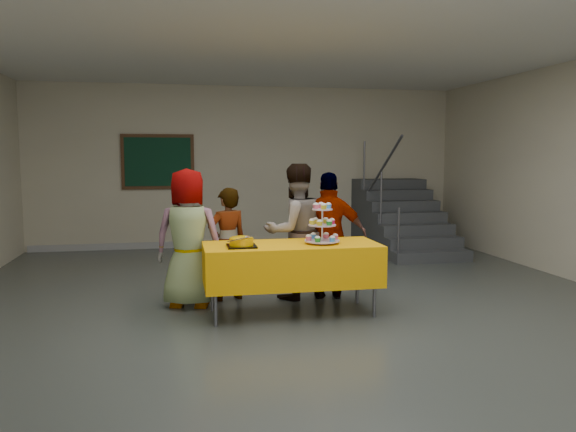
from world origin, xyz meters
The scene contains 10 objects.
room_shell centered at (0.00, 0.02, 2.13)m, with size 10.00×10.04×3.02m.
bake_table centered at (-0.12, 0.27, 0.56)m, with size 1.88×0.78×0.77m.
cupcake_stand centered at (0.21, 0.24, 0.95)m, with size 0.38×0.38×0.44m.
bear_cake centered at (-0.67, 0.18, 0.83)m, with size 0.32×0.36×0.12m.
schoolchild_a centered at (-1.20, 0.80, 0.79)m, with size 0.77×0.50×1.57m, color slate.
schoolchild_b centered at (-0.74, 1.02, 0.67)m, with size 0.49×0.32×1.34m, color slate.
schoolchild_c centered at (0.06, 0.94, 0.81)m, with size 0.79×0.61×1.62m, color slate.
schoolchild_d centered at (0.47, 0.88, 0.76)m, with size 0.89×0.37×1.52m, color slate.
staircase centered at (2.70, 4.13, 0.49)m, with size 1.30×2.40×2.04m.
noticeboard centered at (-1.65, 4.96, 1.60)m, with size 1.30×0.05×1.00m.
Camera 1 is at (-1.31, -5.56, 1.71)m, focal length 35.00 mm.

